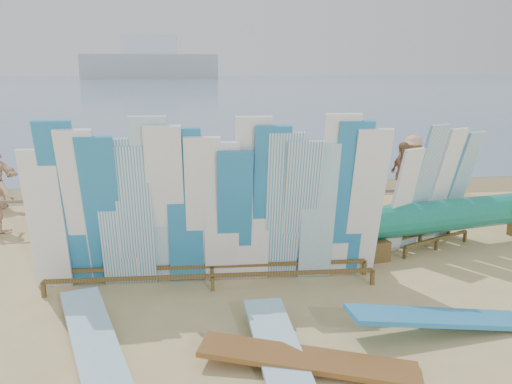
{
  "coord_description": "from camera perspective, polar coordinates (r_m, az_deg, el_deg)",
  "views": [
    {
      "loc": [
        0.26,
        -8.93,
        3.63
      ],
      "look_at": [
        1.59,
        1.76,
        1.15
      ],
      "focal_mm": 38.0,
      "sensor_mm": 36.0,
      "label": 1
    }
  ],
  "objects": [
    {
      "name": "ground",
      "position": [
        9.64,
        -8.24,
        -9.31
      ],
      "size": [
        160.0,
        160.0,
        0.0
      ],
      "primitive_type": "plane",
      "color": "tan",
      "rests_on": "ground"
    },
    {
      "name": "ocean",
      "position": [
        136.98,
        -7.33,
        11.31
      ],
      "size": [
        320.0,
        240.0,
        0.02
      ],
      "primitive_type": "cube",
      "color": "slate",
      "rests_on": "ground"
    },
    {
      "name": "wet_sand_strip",
      "position": [
        16.54,
        -7.82,
        0.14
      ],
      "size": [
        40.0,
        2.6,
        0.01
      ],
      "primitive_type": "cube",
      "color": "olive",
      "rests_on": "ground"
    },
    {
      "name": "distant_ship",
      "position": [
        189.34,
        -11.09,
        13.21
      ],
      "size": [
        45.0,
        8.0,
        14.0
      ],
      "color": "#999EA3",
      "rests_on": "ocean"
    },
    {
      "name": "fence",
      "position": [
        12.3,
        -8.1,
        -1.3
      ],
      "size": [
        12.08,
        0.08,
        0.9
      ],
      "color": "#695F4F",
      "rests_on": "ground"
    },
    {
      "name": "main_surfboard_rack",
      "position": [
        9.0,
        -4.69,
        -1.97
      ],
      "size": [
        5.88,
        1.0,
        2.94
      ],
      "rotation": [
        0.0,
        0.0,
        -0.03
      ],
      "color": "brown",
      "rests_on": "ground"
    },
    {
      "name": "side_surfboard_rack",
      "position": [
        11.54,
        18.07,
        0.0
      ],
      "size": [
        2.33,
        1.62,
        2.59
      ],
      "rotation": [
        0.0,
        0.0,
        0.47
      ],
      "color": "brown",
      "rests_on": "ground"
    },
    {
      "name": "outrigger_canoe",
      "position": [
        11.82,
        20.25,
        -2.42
      ],
      "size": [
        7.25,
        2.16,
        1.04
      ],
      "rotation": [
        0.0,
        0.0,
        0.22
      ],
      "color": "brown",
      "rests_on": "ground"
    },
    {
      "name": "vendor_table",
      "position": [
        10.13,
        9.44,
        -5.75
      ],
      "size": [
        0.94,
        0.66,
        1.25
      ],
      "rotation": [
        0.0,
        0.0,
        0.0
      ],
      "color": "brown",
      "rests_on": "ground"
    },
    {
      "name": "flat_board_a",
      "position": [
        7.84,
        -16.76,
        -15.22
      ],
      "size": [
        1.35,
        2.74,
        0.28
      ],
      "primitive_type": "cube",
      "rotation": [
        0.08,
        0.0,
        0.31
      ],
      "color": "#88C0DA",
      "rests_on": "ground"
    },
    {
      "name": "flat_board_b",
      "position": [
        7.18,
        2.5,
        -17.41
      ],
      "size": [
        0.64,
        2.71,
        0.26
      ],
      "primitive_type": "cube",
      "rotation": [
        0.07,
        0.0,
        0.03
      ],
      "color": "#88C0DA",
      "rests_on": "ground"
    },
    {
      "name": "flat_board_c",
      "position": [
        7.07,
        5.44,
        -17.99
      ],
      "size": [
        2.74,
        1.33,
        0.24
      ],
      "primitive_type": "cube",
      "rotation": [
        0.06,
        0.0,
        1.27
      ],
      "color": "brown",
      "rests_on": "ground"
    },
    {
      "name": "flat_board_d",
      "position": [
        8.28,
        18.7,
        -13.8
      ],
      "size": [
        2.72,
        0.78,
        0.44
      ],
      "primitive_type": "cube",
      "rotation": [
        0.14,
        0.0,
        1.65
      ],
      "color": "#2479B5",
      "rests_on": "ground"
    },
    {
      "name": "beach_chair_left",
      "position": [
        13.48,
        -4.77,
        -1.63
      ],
      "size": [
        0.61,
        0.63,
        0.85
      ],
      "rotation": [
        0.0,
        0.0,
        0.15
      ],
      "color": "red",
      "rests_on": "ground"
    },
    {
      "name": "beach_chair_right",
      "position": [
        13.78,
        1.74,
        -1.12
      ],
      "size": [
        0.63,
        0.65,
        0.97
      ],
      "rotation": [
        0.0,
        0.0,
        0.02
      ],
      "color": "red",
      "rests_on": "ground"
    },
    {
      "name": "stroller",
      "position": [
        13.14,
        -2.02,
        -1.03
      ],
      "size": [
        0.58,
        0.83,
        1.14
      ],
      "rotation": [
        0.0,
        0.0,
        0.0
      ],
      "color": "red",
      "rests_on": "ground"
    },
    {
      "name": "beachgoer_9",
      "position": [
        16.23,
        16.09,
        2.67
      ],
      "size": [
        0.9,
        1.23,
        1.76
      ],
      "primitive_type": "imported",
      "rotation": [
        0.0,
        0.0,
        2.01
      ],
      "color": "tan",
      "rests_on": "ground"
    },
    {
      "name": "beachgoer_3",
      "position": [
        14.89,
        -15.34,
        2.0
      ],
      "size": [
        0.51,
        1.2,
        1.85
      ],
      "primitive_type": "imported",
      "rotation": [
        0.0,
        0.0,
        4.69
      ],
      "color": "tan",
      "rests_on": "ground"
    },
    {
      "name": "beachgoer_6",
      "position": [
        13.97,
        3.78,
        1.8
      ],
      "size": [
        0.95,
        0.52,
        1.87
      ],
      "primitive_type": "imported",
      "rotation": [
        0.0,
        0.0,
        3.04
      ],
      "color": "tan",
      "rests_on": "ground"
    },
    {
      "name": "beachgoer_7",
      "position": [
        14.87,
        3.42,
        1.96
      ],
      "size": [
        0.56,
        0.67,
        1.61
      ],
      "primitive_type": "imported",
      "rotation": [
        0.0,
        0.0,
        5.2
      ],
      "color": "#8C6042",
      "rests_on": "ground"
    },
    {
      "name": "beachgoer_4",
      "position": [
        14.47,
        -2.79,
        1.83
      ],
      "size": [
        1.06,
        0.63,
        1.69
      ],
      "primitive_type": "imported",
      "rotation": [
        0.0,
        0.0,
        0.21
      ],
      "color": "#8C6042",
      "rests_on": "ground"
    },
    {
      "name": "beachgoer_10",
      "position": [
        14.87,
        15.14,
        1.8
      ],
      "size": [
        0.6,
        1.08,
        1.74
      ],
      "primitive_type": "imported",
      "rotation": [
        0.0,
        0.0,
        4.88
      ],
      "color": "#8C6042",
      "rests_on": "ground"
    },
    {
      "name": "beachgoer_8",
      "position": [
        13.9,
        5.59,
        1.71
      ],
      "size": [
        1.0,
        0.86,
        1.87
      ],
      "primitive_type": "imported",
      "rotation": [
        0.0,
        0.0,
        3.71
      ],
      "color": "beige",
      "rests_on": "ground"
    },
    {
      "name": "beachgoer_extra_0",
      "position": [
        16.63,
        20.57,
        2.53
      ],
      "size": [
        0.78,
        1.2,
        1.73
      ],
      "primitive_type": "imported",
      "rotation": [
        0.0,
        0.0,
        4.4
      ],
      "color": "tan",
      "rests_on": "ground"
    },
    {
      "name": "beachgoer_5",
      "position": [
        15.65,
        -6.33,
        2.86
      ],
      "size": [
        1.78,
        1.01,
        1.82
      ],
      "primitive_type": "imported",
      "rotation": [
        0.0,
        0.0,
        5.99
      ],
      "color": "beige",
      "rests_on": "ground"
    },
    {
      "name": "beachgoer_1",
      "position": [
        15.57,
        -18.61,
        1.73
      ],
      "size": [
        0.65,
        0.54,
        1.57
      ],
      "primitive_type": "imported",
      "rotation": [
        0.0,
        0.0,
        0.47
      ],
      "color": "#8C6042",
      "rests_on": "ground"
    }
  ]
}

